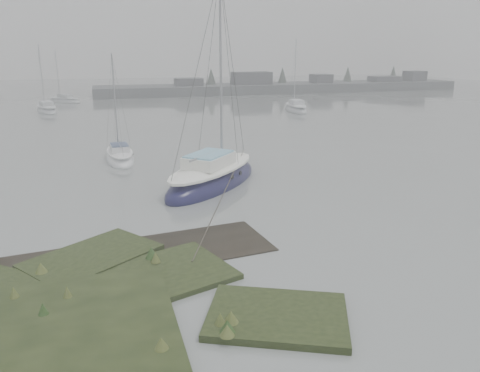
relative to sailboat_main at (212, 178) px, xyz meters
name	(u,v)px	position (x,y,z in m)	size (l,w,h in m)	color
ground	(142,131)	(-1.83, 18.01, -0.34)	(160.00, 160.00, 0.00)	slate
far_shoreline	(289,87)	(25.01, 49.91, 0.51)	(60.00, 8.00, 4.15)	#4C4F51
sailboat_main	(212,178)	(0.00, 0.00, 0.00)	(7.17, 7.45, 10.99)	#121136
sailboat_white	(120,157)	(-4.20, 6.95, -0.13)	(1.84, 4.98, 6.93)	white
sailboat_far_a	(47,110)	(-10.68, 33.52, -0.10)	(3.28, 5.80, 7.79)	#B4B8BE
sailboat_far_b	(296,109)	(15.92, 26.27, -0.08)	(2.76, 6.15, 8.38)	#A6AAAF
sailboat_far_c	(64,101)	(-9.39, 43.34, -0.12)	(4.83, 4.47, 7.01)	silver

